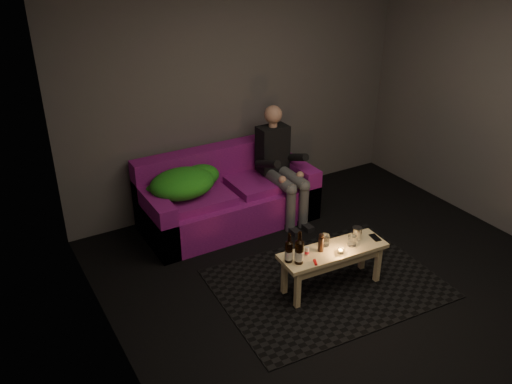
# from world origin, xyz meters

# --- Properties ---
(floor) EXTENTS (4.50, 4.50, 0.00)m
(floor) POSITION_xyz_m (0.00, 0.00, 0.00)
(floor) COLOR black
(floor) RESTS_ON ground
(room) EXTENTS (4.50, 4.50, 4.50)m
(room) POSITION_xyz_m (0.00, 0.47, 1.64)
(room) COLOR silver
(room) RESTS_ON ground
(rug) EXTENTS (2.02, 1.52, 0.01)m
(rug) POSITION_xyz_m (-0.16, 0.37, 0.00)
(rug) COLOR black
(rug) RESTS_ON floor
(sofa) EXTENTS (1.81, 0.82, 0.78)m
(sofa) POSITION_xyz_m (-0.41, 1.81, 0.28)
(sofa) COLOR #680E6C
(sofa) RESTS_ON floor
(green_blanket) EXTENTS (0.80, 0.54, 0.27)m
(green_blanket) POSITION_xyz_m (-0.88, 1.81, 0.59)
(green_blanket) COLOR #198E1E
(green_blanket) RESTS_ON sofa
(person) EXTENTS (0.33, 0.75, 1.21)m
(person) POSITION_xyz_m (0.15, 1.67, 0.63)
(person) COLOR black
(person) RESTS_ON sofa
(coffee_table) EXTENTS (0.99, 0.37, 0.40)m
(coffee_table) POSITION_xyz_m (-0.16, 0.32, 0.33)
(coffee_table) COLOR tan
(coffee_table) RESTS_ON rug
(beer_bottle_a) EXTENTS (0.07, 0.07, 0.27)m
(beer_bottle_a) POSITION_xyz_m (-0.59, 0.36, 0.49)
(beer_bottle_a) COLOR black
(beer_bottle_a) RESTS_ON coffee_table
(beer_bottle_b) EXTENTS (0.07, 0.07, 0.29)m
(beer_bottle_b) POSITION_xyz_m (-0.53, 0.30, 0.50)
(beer_bottle_b) COLOR black
(beer_bottle_b) RESTS_ON coffee_table
(salt_shaker) EXTENTS (0.04, 0.04, 0.07)m
(salt_shaker) POSITION_xyz_m (-0.40, 0.36, 0.43)
(salt_shaker) COLOR silver
(salt_shaker) RESTS_ON coffee_table
(pepper_mill) EXTENTS (0.06, 0.06, 0.13)m
(pepper_mill) POSITION_xyz_m (-0.27, 0.35, 0.46)
(pepper_mill) COLOR black
(pepper_mill) RESTS_ON coffee_table
(tumbler_back) EXTENTS (0.09, 0.09, 0.10)m
(tumbler_back) POSITION_xyz_m (-0.18, 0.41, 0.45)
(tumbler_back) COLOR white
(tumbler_back) RESTS_ON coffee_table
(tealight) EXTENTS (0.05, 0.05, 0.04)m
(tealight) POSITION_xyz_m (-0.14, 0.24, 0.42)
(tealight) COLOR white
(tealight) RESTS_ON coffee_table
(tumbler_front) EXTENTS (0.08, 0.08, 0.10)m
(tumbler_front) POSITION_xyz_m (0.02, 0.28, 0.44)
(tumbler_front) COLOR white
(tumbler_front) RESTS_ON coffee_table
(steel_cup) EXTENTS (0.10, 0.10, 0.12)m
(steel_cup) POSITION_xyz_m (0.12, 0.34, 0.46)
(steel_cup) COLOR #B0B1B7
(steel_cup) RESTS_ON coffee_table
(smartphone) EXTENTS (0.08, 0.13, 0.01)m
(smartphone) POSITION_xyz_m (0.28, 0.28, 0.40)
(smartphone) COLOR black
(smartphone) RESTS_ON coffee_table
(red_lighter) EXTENTS (0.05, 0.08, 0.01)m
(red_lighter) POSITION_xyz_m (-0.41, 0.23, 0.40)
(red_lighter) COLOR #BA0B0E
(red_lighter) RESTS_ON coffee_table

